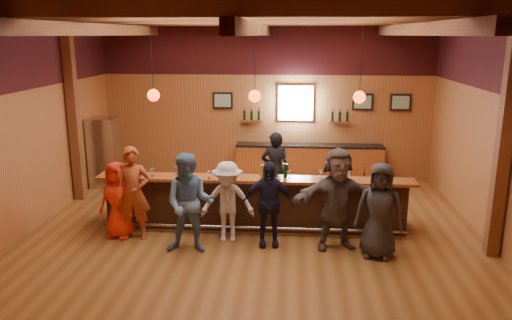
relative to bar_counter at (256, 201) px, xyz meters
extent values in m
plane|color=brown|center=(-0.02, -0.15, -0.52)|extent=(9.00, 9.00, 0.00)
cube|color=#965329|center=(-0.02, 3.85, 1.73)|extent=(9.00, 0.04, 4.50)
cube|color=#965329|center=(-0.02, -4.15, 1.73)|extent=(9.00, 0.04, 4.50)
cube|color=#965329|center=(-4.52, -0.15, 1.73)|extent=(0.04, 8.00, 4.50)
cube|color=#965329|center=(4.48, -0.15, 1.73)|extent=(0.04, 8.00, 4.50)
cube|color=#380F12|center=(-0.02, 3.83, 3.13)|extent=(9.00, 0.01, 1.70)
cube|color=#380F12|center=(-4.50, -0.15, 3.13)|extent=(0.01, 8.00, 1.70)
cube|color=#380F12|center=(4.46, -0.15, 3.13)|extent=(0.01, 8.00, 1.70)
cube|color=brown|center=(-4.37, 1.35, 1.73)|extent=(0.22, 0.22, 4.50)
cube|color=brown|center=(4.33, -1.15, 1.73)|extent=(0.22, 0.22, 4.50)
cube|color=brown|center=(-0.02, -3.15, 3.68)|extent=(8.80, 0.20, 0.25)
cube|color=brown|center=(-0.02, -1.15, 3.68)|extent=(8.80, 0.20, 0.25)
cube|color=brown|center=(-0.02, 0.85, 3.68)|extent=(8.80, 0.20, 0.25)
cube|color=brown|center=(-0.02, 2.85, 3.68)|extent=(8.80, 0.20, 0.25)
cube|color=brown|center=(-3.02, -0.15, 3.43)|extent=(0.18, 7.80, 0.22)
cube|color=brown|center=(-0.02, -0.15, 3.43)|extent=(0.18, 7.80, 0.22)
cube|color=brown|center=(2.98, -0.15, 3.43)|extent=(0.18, 7.80, 0.22)
cube|color=black|center=(-0.02, -0.15, 0.00)|extent=(6.00, 0.60, 1.05)
cube|color=brown|center=(-0.02, -0.33, 0.56)|extent=(6.30, 0.50, 0.06)
cube|color=black|center=(-0.02, 0.23, 0.40)|extent=(6.00, 0.48, 0.05)
cube|color=black|center=(-0.02, 0.23, -0.07)|extent=(6.00, 0.48, 0.90)
cube|color=silver|center=(1.98, 0.23, 0.36)|extent=(0.45, 0.40, 0.14)
cube|color=silver|center=(2.48, 0.23, 0.36)|extent=(0.45, 0.40, 0.14)
cylinder|color=silver|center=(-0.02, -0.57, -0.37)|extent=(6.00, 0.06, 0.06)
cube|color=brown|center=(1.18, 3.57, -0.07)|extent=(4.00, 0.50, 0.90)
cube|color=black|center=(1.18, 3.57, 0.40)|extent=(4.00, 0.52, 0.05)
cube|color=silver|center=(0.78, 3.80, 1.53)|extent=(0.95, 0.08, 0.95)
cube|color=white|center=(0.78, 3.75, 1.53)|extent=(0.78, 0.01, 0.78)
cube|color=black|center=(-1.22, 3.79, 1.58)|extent=(0.55, 0.04, 0.45)
cube|color=silver|center=(-1.22, 3.77, 1.58)|extent=(0.45, 0.01, 0.35)
cube|color=black|center=(2.58, 3.79, 1.58)|extent=(0.55, 0.04, 0.45)
cube|color=silver|center=(2.58, 3.77, 1.58)|extent=(0.45, 0.01, 0.35)
cube|color=black|center=(3.58, 3.79, 1.58)|extent=(0.55, 0.04, 0.45)
cube|color=silver|center=(3.58, 3.77, 1.58)|extent=(0.45, 0.01, 0.35)
cube|color=brown|center=(-0.42, 3.73, 1.03)|extent=(0.60, 0.18, 0.04)
cylinder|color=black|center=(-0.62, 3.73, 1.18)|extent=(0.07, 0.07, 0.26)
cylinder|color=black|center=(-0.42, 3.73, 1.18)|extent=(0.07, 0.07, 0.26)
cylinder|color=black|center=(-0.22, 3.73, 1.18)|extent=(0.07, 0.07, 0.26)
cube|color=brown|center=(1.98, 3.73, 1.03)|extent=(0.60, 0.18, 0.04)
cylinder|color=black|center=(1.78, 3.73, 1.18)|extent=(0.07, 0.07, 0.26)
cylinder|color=black|center=(1.98, 3.73, 1.18)|extent=(0.07, 0.07, 0.26)
cylinder|color=black|center=(2.18, 3.73, 1.18)|extent=(0.07, 0.07, 0.26)
cylinder|color=black|center=(-2.02, -0.15, 2.80)|extent=(0.01, 0.01, 1.25)
sphere|color=#FF3C0C|center=(-2.02, -0.15, 2.18)|extent=(0.24, 0.24, 0.24)
cylinder|color=black|center=(-0.02, -0.15, 2.80)|extent=(0.01, 0.01, 1.25)
sphere|color=#FF3C0C|center=(-0.02, -0.15, 2.18)|extent=(0.24, 0.24, 0.24)
cylinder|color=black|center=(1.98, -0.15, 2.80)|extent=(0.01, 0.01, 1.25)
sphere|color=#FF3C0C|center=(1.98, -0.15, 2.18)|extent=(0.24, 0.24, 0.24)
cube|color=silver|center=(-4.12, 2.45, 0.38)|extent=(0.70, 0.70, 1.80)
imported|color=#F93017|center=(-2.63, -0.84, 0.23)|extent=(0.84, 0.65, 1.51)
imported|color=#9D401C|center=(-2.29, -0.90, 0.39)|extent=(0.73, 0.55, 1.82)
imported|color=#547BA9|center=(-1.09, -1.43, 0.40)|extent=(0.90, 0.70, 1.84)
imported|color=beige|center=(-0.48, -0.88, 0.26)|extent=(1.06, 0.66, 1.57)
imported|color=black|center=(0.30, -1.03, 0.29)|extent=(0.99, 0.49, 1.63)
imported|color=#524742|center=(1.56, -1.04, 0.43)|extent=(1.84, 0.97, 1.90)
imported|color=#2B2A2D|center=(2.27, -1.37, 0.34)|extent=(0.94, 0.72, 1.73)
imported|color=black|center=(0.34, 1.13, 0.36)|extent=(0.65, 0.44, 1.76)
cylinder|color=brown|center=(0.19, -0.19, 0.70)|extent=(0.21, 0.21, 0.23)
cylinder|color=black|center=(0.41, -0.24, 0.70)|extent=(0.07, 0.07, 0.23)
cylinder|color=black|center=(0.41, -0.24, 0.86)|extent=(0.02, 0.02, 0.08)
cylinder|color=black|center=(0.60, -0.27, 0.73)|extent=(0.08, 0.08, 0.28)
cylinder|color=black|center=(0.60, -0.27, 0.92)|extent=(0.03, 0.03, 0.10)
cylinder|color=silver|center=(-2.64, -0.33, 0.59)|extent=(0.07, 0.07, 0.01)
cylinder|color=silver|center=(-2.64, -0.33, 0.65)|extent=(0.01, 0.01, 0.10)
sphere|color=silver|center=(-2.64, -0.33, 0.73)|extent=(0.08, 0.08, 0.08)
cylinder|color=silver|center=(-2.05, -0.38, 0.59)|extent=(0.07, 0.07, 0.01)
cylinder|color=silver|center=(-2.05, -0.38, 0.65)|extent=(0.01, 0.01, 0.10)
sphere|color=silver|center=(-2.05, -0.38, 0.73)|extent=(0.08, 0.08, 0.08)
cylinder|color=silver|center=(-1.60, -0.22, 0.59)|extent=(0.07, 0.07, 0.01)
cylinder|color=silver|center=(-1.60, -0.22, 0.64)|extent=(0.01, 0.01, 0.10)
sphere|color=silver|center=(-1.60, -0.22, 0.72)|extent=(0.08, 0.08, 0.08)
cylinder|color=silver|center=(-0.90, -0.44, 0.59)|extent=(0.06, 0.06, 0.01)
cylinder|color=silver|center=(-0.90, -0.44, 0.64)|extent=(0.01, 0.01, 0.09)
sphere|color=silver|center=(-0.90, -0.44, 0.71)|extent=(0.07, 0.07, 0.07)
cylinder|color=silver|center=(-0.42, -0.31, 0.59)|extent=(0.07, 0.07, 0.01)
cylinder|color=silver|center=(-0.42, -0.31, 0.65)|extent=(0.01, 0.01, 0.10)
sphere|color=silver|center=(-0.42, -0.31, 0.73)|extent=(0.08, 0.08, 0.08)
cylinder|color=silver|center=(0.68, -0.29, 0.59)|extent=(0.06, 0.06, 0.01)
cylinder|color=silver|center=(0.68, -0.29, 0.64)|extent=(0.01, 0.01, 0.09)
sphere|color=silver|center=(0.68, -0.29, 0.72)|extent=(0.07, 0.07, 0.07)
cylinder|color=silver|center=(1.29, -0.28, 0.59)|extent=(0.07, 0.07, 0.01)
cylinder|color=silver|center=(1.29, -0.28, 0.65)|extent=(0.01, 0.01, 0.10)
sphere|color=silver|center=(1.29, -0.28, 0.73)|extent=(0.08, 0.08, 0.08)
cylinder|color=silver|center=(1.81, -0.40, 0.59)|extent=(0.07, 0.07, 0.01)
cylinder|color=silver|center=(1.81, -0.40, 0.65)|extent=(0.01, 0.01, 0.11)
sphere|color=silver|center=(1.81, -0.40, 0.74)|extent=(0.09, 0.09, 0.09)
camera|label=1|loc=(0.75, -9.77, 3.33)|focal=35.00mm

